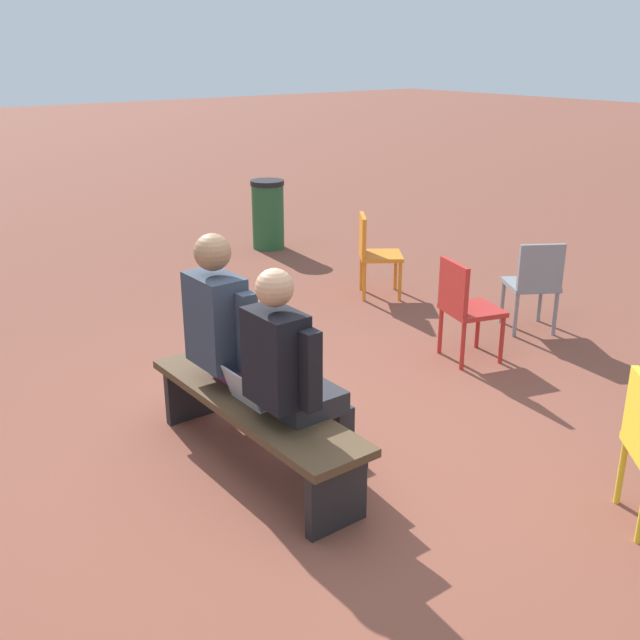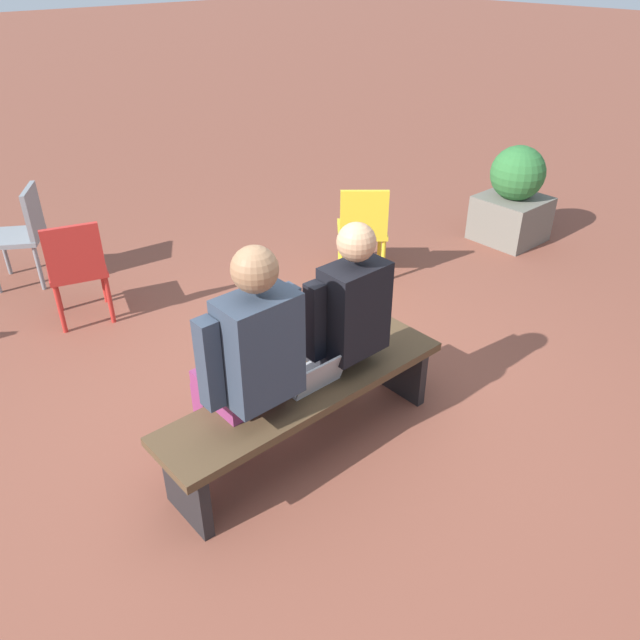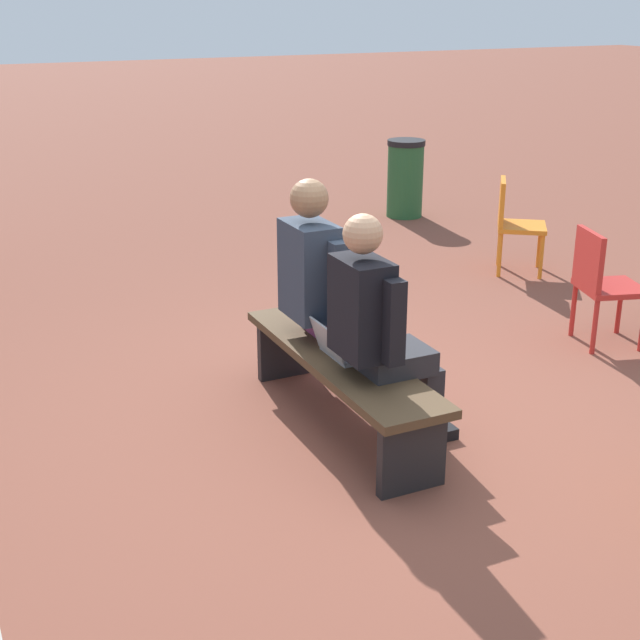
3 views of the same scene
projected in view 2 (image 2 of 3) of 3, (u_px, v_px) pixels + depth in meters
The scene contains 9 objects.
ground_plane at pixel (293, 420), 3.89m from camera, with size 60.00×60.00×0.00m, color brown.
bench at pixel (307, 399), 3.51m from camera, with size 1.80×0.44×0.45m.
person_student at pixel (341, 321), 3.54m from camera, with size 0.54×0.68×1.34m.
person_adult at pixel (247, 359), 3.17m from camera, with size 0.58×0.73×1.40m.
laptop at pixel (312, 377), 3.44m from camera, with size 0.32×0.29×0.21m.
plastic_chair_by_pillar at pixel (23, 230), 5.27m from camera, with size 0.58×0.58×0.84m.
plastic_chair_near_bench_right at pixel (76, 266), 4.68m from camera, with size 0.52×0.52×0.84m.
plastic_chair_far_right at pixel (363, 227), 5.33m from camera, with size 0.59×0.59×0.84m.
planter at pixel (514, 198), 6.08m from camera, with size 0.60×0.60×0.94m.
Camera 2 is at (1.86, 2.37, 2.55)m, focal length 35.00 mm.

